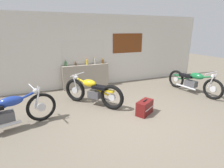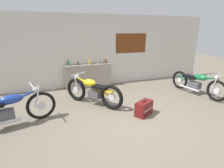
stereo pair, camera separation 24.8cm
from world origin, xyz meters
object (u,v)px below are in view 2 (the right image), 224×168
bottle_right_center (98,61)px  motorcycle_yellow (93,91)px  bottle_rightmost (106,61)px  hard_case_darkred (144,108)px  bottle_leftmost (68,63)px  motorcycle_green (197,83)px  bottle_left_center (78,63)px  bottle_center (90,62)px  motorcycle_blue (7,110)px

bottle_right_center → motorcycle_yellow: 2.02m
bottle_rightmost → hard_case_darkred: size_ratio=0.35×
bottle_leftmost → bottle_rightmost: (1.46, -0.04, -0.01)m
bottle_leftmost → motorcycle_green: size_ratio=0.11×
bottle_right_center → motorcycle_green: (3.02, -2.14, -0.61)m
hard_case_darkred → motorcycle_yellow: bearing=134.6°
bottle_left_center → bottle_rightmost: (1.10, 0.01, 0.01)m
bottle_right_center → bottle_rightmost: (0.32, -0.03, -0.03)m
bottle_center → hard_case_darkred: bearing=-74.5°
bottle_left_center → bottle_center: bearing=-0.7°
bottle_rightmost → hard_case_darkred: bottle_rightmost is taller
bottle_leftmost → motorcycle_blue: bottle_leftmost is taller
hard_case_darkred → bottle_left_center: bearing=113.3°
motorcycle_green → bottle_right_center: bearing=144.7°
bottle_leftmost → bottle_rightmost: 1.46m
motorcycle_yellow → bottle_right_center: bearing=70.2°
motorcycle_blue → bottle_right_center: bearing=40.9°
motorcycle_yellow → hard_case_darkred: 1.61m
motorcycle_yellow → motorcycle_blue: motorcycle_blue is taller
bottle_left_center → bottle_center: (0.45, -0.01, 0.03)m
bottle_rightmost → hard_case_darkred: bearing=-87.1°
bottle_center → bottle_right_center: 0.34m
bottle_left_center → hard_case_darkred: 3.26m
bottle_right_center → motorcycle_green: size_ratio=0.12×
bottle_center → bottle_left_center: bearing=179.3°
bottle_right_center → motorcycle_yellow: size_ratio=0.16×
bottle_left_center → motorcycle_green: (3.80, -2.10, -0.57)m
bottle_left_center → motorcycle_blue: (-2.04, -2.41, -0.55)m
bottle_rightmost → motorcycle_blue: 4.01m
bottle_right_center → motorcycle_blue: 3.79m
hard_case_darkred → bottle_rightmost: bearing=92.9°
motorcycle_green → motorcycle_blue: 5.86m
bottle_center → hard_case_darkred: (0.80, -2.90, -0.83)m
motorcycle_blue → motorcycle_yellow: bearing=16.3°
bottle_rightmost → motorcycle_green: size_ratio=0.10×
bottle_center → motorcycle_blue: bottle_center is taller
motorcycle_green → motorcycle_blue: motorcycle_blue is taller
bottle_rightmost → motorcycle_green: bottle_rightmost is taller
bottle_left_center → motorcycle_green: bearing=-28.9°
bottle_center → bottle_right_center: (0.33, 0.05, 0.01)m
motorcycle_green → motorcycle_blue: size_ratio=1.00×
bottle_leftmost → motorcycle_green: 4.72m
motorcycle_yellow → motorcycle_blue: size_ratio=0.77×
bottle_right_center → motorcycle_blue: (-2.82, -2.45, -0.59)m
bottle_right_center → hard_case_darkred: size_ratio=0.45×
bottle_leftmost → bottle_center: 0.81m
bottle_left_center → bottle_rightmost: bearing=0.8°
bottle_center → bottle_right_center: size_ratio=0.94×
bottle_leftmost → motorcycle_blue: size_ratio=0.11×
bottle_center → hard_case_darkred: bottle_center is taller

